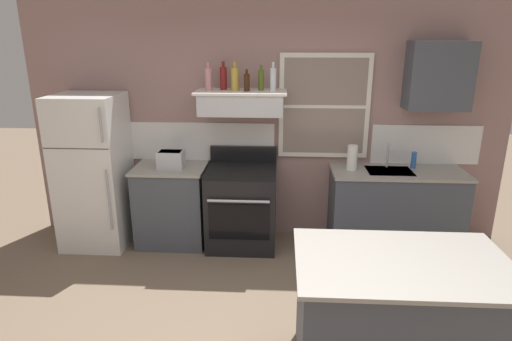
{
  "coord_description": "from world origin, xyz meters",
  "views": [
    {
      "loc": [
        0.18,
        -2.64,
        2.31
      ],
      "look_at": [
        -0.05,
        1.2,
        1.1
      ],
      "focal_mm": 30.42,
      "sensor_mm": 36.0,
      "label": 1
    }
  ],
  "objects_px": {
    "stove_range": "(242,206)",
    "paper_towel_roll": "(352,158)",
    "bottle_rose_pink": "(208,79)",
    "bottle_olive_oil_square": "(261,80)",
    "toaster": "(171,159)",
    "bottle_red_label_wine": "(223,78)",
    "bottle_brown_stout": "(247,82)",
    "bottle_champagne_gold_foil": "(235,79)",
    "bottle_clear_tall": "(273,79)",
    "refrigerator": "(94,172)",
    "kitchen_island": "(397,320)",
    "dish_soap_bottle": "(414,160)"
  },
  "relations": [
    {
      "from": "kitchen_island",
      "to": "bottle_clear_tall",
      "type": "bearing_deg",
      "value": 114.01
    },
    {
      "from": "bottle_rose_pink",
      "to": "bottle_champagne_gold_foil",
      "type": "height_order",
      "value": "bottle_champagne_gold_foil"
    },
    {
      "from": "bottle_red_label_wine",
      "to": "bottle_clear_tall",
      "type": "xyz_separation_m",
      "value": [
        0.53,
        -0.08,
        0.0
      ]
    },
    {
      "from": "bottle_champagne_gold_foil",
      "to": "dish_soap_bottle",
      "type": "bearing_deg",
      "value": 1.58
    },
    {
      "from": "bottle_rose_pink",
      "to": "bottle_olive_oil_square",
      "type": "distance_m",
      "value": 0.55
    },
    {
      "from": "refrigerator",
      "to": "bottle_clear_tall",
      "type": "relative_size",
      "value": 5.77
    },
    {
      "from": "bottle_brown_stout",
      "to": "kitchen_island",
      "type": "xyz_separation_m",
      "value": [
        1.17,
        -1.99,
        -1.38
      ]
    },
    {
      "from": "refrigerator",
      "to": "bottle_olive_oil_square",
      "type": "bearing_deg",
      "value": 4.6
    },
    {
      "from": "paper_towel_roll",
      "to": "bottle_brown_stout",
      "type": "bearing_deg",
      "value": 179.65
    },
    {
      "from": "bottle_clear_tall",
      "to": "kitchen_island",
      "type": "relative_size",
      "value": 0.21
    },
    {
      "from": "bottle_champagne_gold_foil",
      "to": "bottle_clear_tall",
      "type": "distance_m",
      "value": 0.4
    },
    {
      "from": "bottle_olive_oil_square",
      "to": "refrigerator",
      "type": "bearing_deg",
      "value": -175.4
    },
    {
      "from": "bottle_brown_stout",
      "to": "dish_soap_bottle",
      "type": "relative_size",
      "value": 1.24
    },
    {
      "from": "stove_range",
      "to": "kitchen_island",
      "type": "bearing_deg",
      "value": -57.65
    },
    {
      "from": "bottle_red_label_wine",
      "to": "bottle_olive_oil_square",
      "type": "bearing_deg",
      "value": -3.83
    },
    {
      "from": "stove_range",
      "to": "dish_soap_bottle",
      "type": "bearing_deg",
      "value": 4.18
    },
    {
      "from": "refrigerator",
      "to": "bottle_clear_tall",
      "type": "height_order",
      "value": "bottle_clear_tall"
    },
    {
      "from": "refrigerator",
      "to": "bottle_clear_tall",
      "type": "distance_m",
      "value": 2.23
    },
    {
      "from": "refrigerator",
      "to": "toaster",
      "type": "bearing_deg",
      "value": 0.55
    },
    {
      "from": "bottle_red_label_wine",
      "to": "bottle_rose_pink",
      "type": "bearing_deg",
      "value": -157.63
    },
    {
      "from": "bottle_brown_stout",
      "to": "paper_towel_roll",
      "type": "xyz_separation_m",
      "value": [
        1.13,
        -0.01,
        -0.79
      ]
    },
    {
      "from": "bottle_red_label_wine",
      "to": "bottle_champagne_gold_foil",
      "type": "distance_m",
      "value": 0.15
    },
    {
      "from": "stove_range",
      "to": "paper_towel_roll",
      "type": "distance_m",
      "value": 1.33
    },
    {
      "from": "bottle_red_label_wine",
      "to": "paper_towel_roll",
      "type": "relative_size",
      "value": 1.09
    },
    {
      "from": "refrigerator",
      "to": "kitchen_island",
      "type": "bearing_deg",
      "value": -33.74
    },
    {
      "from": "bottle_rose_pink",
      "to": "toaster",
      "type": "bearing_deg",
      "value": -166.05
    },
    {
      "from": "stove_range",
      "to": "bottle_brown_stout",
      "type": "xyz_separation_m",
      "value": [
        0.06,
        0.04,
        1.37
      ]
    },
    {
      "from": "bottle_rose_pink",
      "to": "bottle_clear_tall",
      "type": "height_order",
      "value": "bottle_clear_tall"
    },
    {
      "from": "toaster",
      "to": "bottle_rose_pink",
      "type": "relative_size",
      "value": 1.03
    },
    {
      "from": "toaster",
      "to": "kitchen_island",
      "type": "bearing_deg",
      "value": -43.96
    },
    {
      "from": "bottle_brown_stout",
      "to": "bottle_champagne_gold_foil",
      "type": "bearing_deg",
      "value": 162.88
    },
    {
      "from": "bottle_champagne_gold_foil",
      "to": "bottle_brown_stout",
      "type": "relative_size",
      "value": 1.33
    },
    {
      "from": "bottle_red_label_wine",
      "to": "kitchen_island",
      "type": "bearing_deg",
      "value": -55.78
    },
    {
      "from": "bottle_red_label_wine",
      "to": "kitchen_island",
      "type": "distance_m",
      "value": 2.91
    },
    {
      "from": "refrigerator",
      "to": "bottle_red_label_wine",
      "type": "xyz_separation_m",
      "value": [
        1.45,
        0.18,
        1.02
      ]
    },
    {
      "from": "stove_range",
      "to": "bottle_champagne_gold_foil",
      "type": "distance_m",
      "value": 1.41
    },
    {
      "from": "bottle_red_label_wine",
      "to": "dish_soap_bottle",
      "type": "xyz_separation_m",
      "value": [
        2.08,
        -0.02,
        -0.87
      ]
    },
    {
      "from": "bottle_clear_tall",
      "to": "bottle_champagne_gold_foil",
      "type": "bearing_deg",
      "value": 178.27
    },
    {
      "from": "bottle_brown_stout",
      "to": "bottle_olive_oil_square",
      "type": "height_order",
      "value": "bottle_olive_oil_square"
    },
    {
      "from": "bottle_red_label_wine",
      "to": "dish_soap_bottle",
      "type": "height_order",
      "value": "bottle_red_label_wine"
    },
    {
      "from": "bottle_brown_stout",
      "to": "kitchen_island",
      "type": "height_order",
      "value": "bottle_brown_stout"
    },
    {
      "from": "bottle_clear_tall",
      "to": "bottle_rose_pink",
      "type": "bearing_deg",
      "value": 178.38
    },
    {
      "from": "bottle_red_label_wine",
      "to": "bottle_champagne_gold_foil",
      "type": "height_order",
      "value": "same"
    },
    {
      "from": "bottle_olive_oil_square",
      "to": "paper_towel_roll",
      "type": "xyz_separation_m",
      "value": [
        0.99,
        -0.09,
        -0.81
      ]
    },
    {
      "from": "bottle_clear_tall",
      "to": "refrigerator",
      "type": "bearing_deg",
      "value": -177.27
    },
    {
      "from": "paper_towel_roll",
      "to": "dish_soap_bottle",
      "type": "xyz_separation_m",
      "value": [
        0.68,
        0.1,
        -0.04
      ]
    },
    {
      "from": "bottle_olive_oil_square",
      "to": "bottle_brown_stout",
      "type": "bearing_deg",
      "value": -150.29
    },
    {
      "from": "bottle_clear_tall",
      "to": "bottle_brown_stout",
      "type": "bearing_deg",
      "value": -174.26
    },
    {
      "from": "bottle_red_label_wine",
      "to": "bottle_brown_stout",
      "type": "height_order",
      "value": "bottle_red_label_wine"
    },
    {
      "from": "bottle_olive_oil_square",
      "to": "kitchen_island",
      "type": "relative_size",
      "value": 0.19
    }
  ]
}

